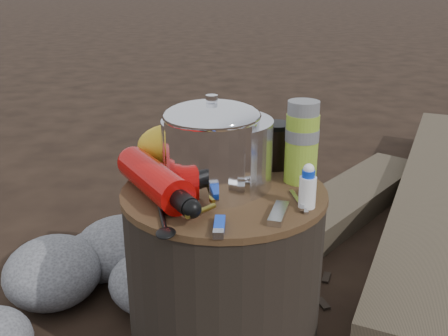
{
  "coord_description": "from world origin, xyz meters",
  "views": [
    {
      "loc": [
        0.05,
        -1.06,
        0.88
      ],
      "look_at": [
        0.0,
        0.0,
        0.48
      ],
      "focal_mm": 40.48,
      "sensor_mm": 36.0,
      "label": 1
    }
  ],
  "objects_px": {
    "stump": "(224,271)",
    "log_main": "(448,199)",
    "thermos": "(302,143)",
    "travel_mug": "(276,146)",
    "camping_pot": "(212,147)",
    "fuel_bottle": "(154,179)"
  },
  "relations": [
    {
      "from": "stump",
      "to": "log_main",
      "type": "relative_size",
      "value": 0.23
    },
    {
      "from": "thermos",
      "to": "travel_mug",
      "type": "height_order",
      "value": "thermos"
    },
    {
      "from": "stump",
      "to": "camping_pot",
      "type": "xyz_separation_m",
      "value": [
        -0.03,
        -0.01,
        0.32
      ]
    },
    {
      "from": "stump",
      "to": "camping_pot",
      "type": "distance_m",
      "value": 0.32
    },
    {
      "from": "camping_pot",
      "to": "fuel_bottle",
      "type": "relative_size",
      "value": 0.64
    },
    {
      "from": "fuel_bottle",
      "to": "travel_mug",
      "type": "height_order",
      "value": "travel_mug"
    },
    {
      "from": "log_main",
      "to": "fuel_bottle",
      "type": "bearing_deg",
      "value": -119.08
    },
    {
      "from": "log_main",
      "to": "travel_mug",
      "type": "height_order",
      "value": "travel_mug"
    },
    {
      "from": "log_main",
      "to": "camping_pot",
      "type": "relative_size",
      "value": 9.88
    },
    {
      "from": "log_main",
      "to": "camping_pot",
      "type": "bearing_deg",
      "value": -116.48
    },
    {
      "from": "thermos",
      "to": "travel_mug",
      "type": "bearing_deg",
      "value": 119.96
    },
    {
      "from": "camping_pot",
      "to": "fuel_bottle",
      "type": "distance_m",
      "value": 0.14
    },
    {
      "from": "fuel_bottle",
      "to": "thermos",
      "type": "bearing_deg",
      "value": -16.16
    },
    {
      "from": "log_main",
      "to": "camping_pot",
      "type": "xyz_separation_m",
      "value": [
        -0.85,
        -0.76,
        0.45
      ]
    },
    {
      "from": "camping_pot",
      "to": "travel_mug",
      "type": "xyz_separation_m",
      "value": [
        0.15,
        0.16,
        -0.05
      ]
    },
    {
      "from": "stump",
      "to": "log_main",
      "type": "distance_m",
      "value": 1.12
    },
    {
      "from": "travel_mug",
      "to": "log_main",
      "type": "bearing_deg",
      "value": 40.2
    },
    {
      "from": "log_main",
      "to": "thermos",
      "type": "xyz_separation_m",
      "value": [
        -0.65,
        -0.69,
        0.44
      ]
    },
    {
      "from": "stump",
      "to": "log_main",
      "type": "bearing_deg",
      "value": 42.16
    },
    {
      "from": "stump",
      "to": "thermos",
      "type": "distance_m",
      "value": 0.36
    },
    {
      "from": "travel_mug",
      "to": "fuel_bottle",
      "type": "bearing_deg",
      "value": -144.6
    },
    {
      "from": "fuel_bottle",
      "to": "thermos",
      "type": "relative_size",
      "value": 1.7
    }
  ]
}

